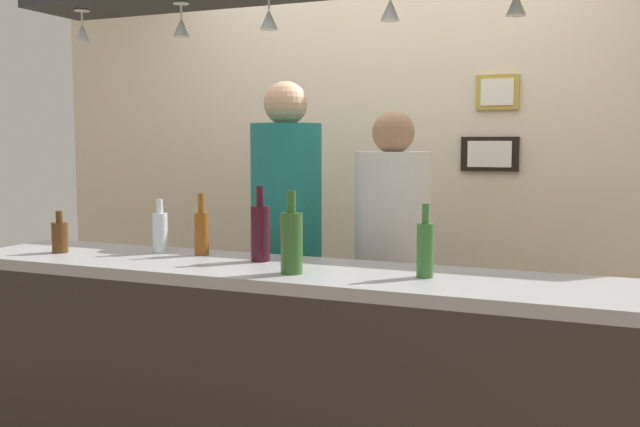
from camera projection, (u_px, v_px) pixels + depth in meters
The scene contains 17 objects.
back_wall at pixel (390, 176), 4.07m from camera, with size 4.40×0.06×2.60m, color beige.
bar_counter at pixel (256, 362), 2.66m from camera, with size 2.70×0.55×1.02m.
hanging_wineglass_far_left at pixel (82, 32), 3.03m from camera, with size 0.07×0.07×0.13m.
hanging_wineglass_left at pixel (181, 26), 2.88m from camera, with size 0.07×0.07×0.13m.
hanging_wineglass_center_left at pixel (269, 18), 2.69m from camera, with size 0.07×0.07×0.13m.
hanging_wineglass_center at pixel (390, 8), 2.49m from camera, with size 0.07×0.07×0.13m.
hanging_wineglass_center_right at pixel (516, 3), 2.39m from camera, with size 0.07×0.07×0.13m.
person_middle_teal_shirt at pixel (286, 228), 3.49m from camera, with size 0.34×0.34×1.77m.
person_right_white_patterned_shirt at pixel (392, 255), 3.30m from camera, with size 0.34×0.34×1.63m.
bottle_beer_brown_stubby at pixel (60, 236), 3.11m from camera, with size 0.07×0.07×0.18m.
bottle_beer_amber_tall at pixel (201, 231), 3.04m from camera, with size 0.06×0.06×0.26m.
bottle_soda_clear at pixel (160, 231), 3.10m from camera, with size 0.06×0.06×0.23m.
bottle_champagne_green at pixel (292, 241), 2.61m from camera, with size 0.08×0.08×0.30m.
bottle_wine_dark_red at pixel (260, 232), 2.88m from camera, with size 0.08×0.08×0.30m.
bottle_beer_green_import at pixel (425, 248), 2.53m from camera, with size 0.06×0.06×0.26m.
picture_frame_lower_pair at pixel (490, 154), 3.80m from camera, with size 0.30×0.02×0.18m.
picture_frame_upper_small at pixel (497, 92), 3.75m from camera, with size 0.22×0.02×0.18m.
Camera 1 is at (1.23, -2.80, 1.49)m, focal length 40.78 mm.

